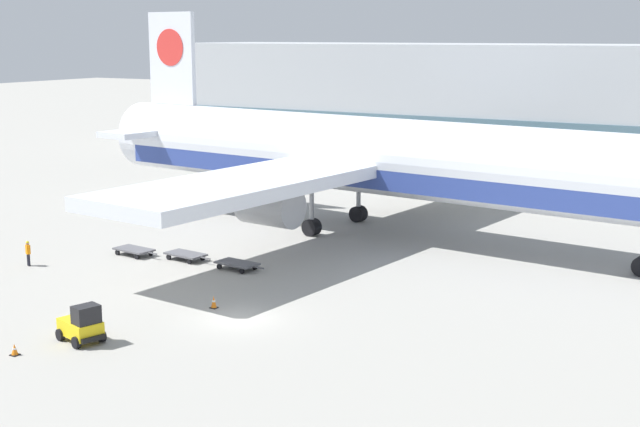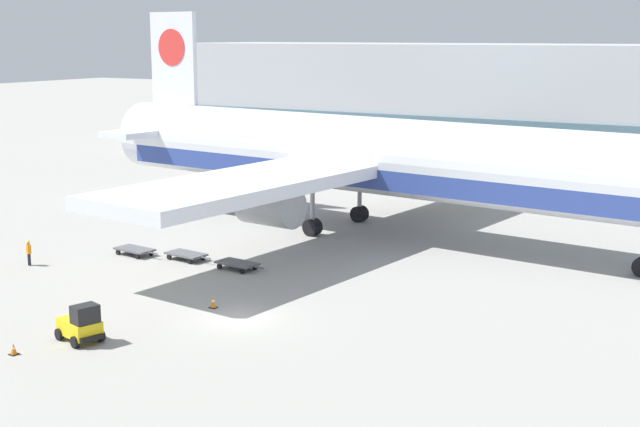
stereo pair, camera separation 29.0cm
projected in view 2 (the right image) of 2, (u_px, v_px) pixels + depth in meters
name	position (u px, v px, depth m)	size (l,w,h in m)	color
ground_plane	(239.00, 319.00, 48.06)	(400.00, 400.00, 0.00)	#9E9B93
terminal_building	(540.00, 108.00, 100.11)	(90.00, 18.20, 14.00)	#B2B7BC
airplane_main	(373.00, 159.00, 67.39)	(57.98, 48.60, 17.00)	silver
baggage_tug_foreground	(81.00, 325.00, 44.37)	(2.74, 2.21, 2.00)	yellow
baggage_dolly_lead	(135.00, 250.00, 61.89)	(3.77, 1.83, 0.48)	#56565B
baggage_dolly_second	(186.00, 254.00, 60.57)	(3.77, 1.83, 0.48)	#56565B
baggage_dolly_third	(237.00, 264.00, 58.13)	(3.77, 1.83, 0.48)	#56565B
ground_crew_near	(29.00, 251.00, 59.00)	(0.53, 0.34, 1.70)	black
traffic_cone_near	(14.00, 349.00, 42.66)	(0.40, 0.40, 0.57)	black
traffic_cone_far	(213.00, 302.00, 49.95)	(0.40, 0.40, 0.71)	black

